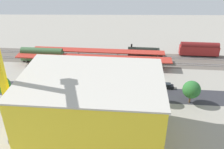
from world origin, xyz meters
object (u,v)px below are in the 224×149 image
street_tree_1 (113,87)px  parked_car_4 (81,84)px  freight_coach_far (42,54)px  street_tree_4 (192,90)px  platform_canopy_near (93,58)px  platform_canopy_far (98,51)px  traffic_light (42,74)px  parked_car_2 (122,86)px  street_tree_0 (58,87)px  parked_car_3 (100,85)px  parked_car_0 (167,86)px  construction_building (92,109)px  parked_car_5 (57,84)px  box_truck_0 (97,93)px  street_tree_2 (2,85)px  parked_car_1 (147,86)px  tower_crane (0,77)px  locomotive (145,52)px  street_tree_3 (157,89)px  passenger_coach (199,49)px

street_tree_1 → parked_car_4: bearing=-38.0°
freight_coach_far → street_tree_4: 61.52m
platform_canopy_near → platform_canopy_far: bearing=-105.7°
freight_coach_far → traffic_light: size_ratio=2.78×
parked_car_2 → traffic_light: 28.50m
street_tree_4 → street_tree_0: bearing=0.0°
parked_car_3 → street_tree_4: bearing=163.3°
parked_car_0 → street_tree_0: street_tree_0 is taller
parked_car_4 → street_tree_4: bearing=165.4°
construction_building → street_tree_1: size_ratio=4.12×
parked_car_5 → traffic_light: bearing=-8.8°
parked_car_2 → box_truck_0: box_truck_0 is taller
parked_car_5 → street_tree_2: street_tree_2 is taller
platform_canopy_far → parked_car_0: size_ratio=11.48×
parked_car_2 → street_tree_0: 22.63m
parked_car_3 → parked_car_1: bearing=179.5°
street_tree_2 → street_tree_0: bearing=177.5°
box_truck_0 → street_tree_2: size_ratio=1.05×
parked_car_2 → construction_building: construction_building is taller
freight_coach_far → tower_crane: (-5.17, 47.35, 16.61)m
parked_car_4 → parked_car_0: bearing=178.3°
box_truck_0 → street_tree_1: size_ratio=1.08×
parked_car_1 → platform_canopy_far: bearing=-50.3°
locomotive → street_tree_0: size_ratio=1.89×
street_tree_3 → traffic_light: size_ratio=1.13×
tower_crane → box_truck_0: bearing=-132.8°
tower_crane → box_truck_0: (-19.47, -21.01, -18.17)m
platform_canopy_near → street_tree_2: size_ratio=7.46×
box_truck_0 → traffic_light: (19.84, -7.35, 2.77)m
parked_car_5 → street_tree_4: 45.44m
platform_canopy_near → parked_car_5: size_ratio=14.34×
box_truck_0 → street_tree_0: (12.04, 2.73, 4.01)m
freight_coach_far → tower_crane: tower_crane is taller
platform_canopy_far → passenger_coach: (-43.79, -4.37, -0.78)m
platform_canopy_near → parked_car_3: 16.65m
parked_car_0 → parked_car_5: size_ratio=1.11×
parked_car_5 → tower_crane: bearing=80.3°
parked_car_4 → box_truck_0: (-6.35, 6.61, 0.80)m
box_truck_0 → street_tree_0: 12.98m
street_tree_0 → tower_crane: bearing=67.9°
freight_coach_far → construction_building: bearing=119.1°
parked_car_2 → street_tree_0: bearing=22.5°
locomotive → parked_car_3: (18.42, 26.39, -1.04)m
parked_car_1 → tower_crane: 49.13m
freight_coach_far → parked_car_3: bearing=141.0°
platform_canopy_near → street_tree_0: (8.98, 24.68, 1.79)m
passenger_coach → parked_car_0: passenger_coach is taller
parked_car_5 → street_tree_1: 22.41m
parked_car_0 → tower_crane: (43.24, 26.75, 18.92)m
parked_car_3 → box_truck_0: box_truck_0 is taller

